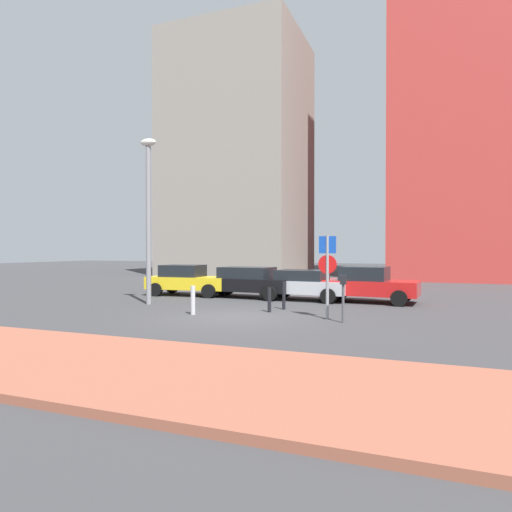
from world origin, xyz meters
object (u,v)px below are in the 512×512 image
traffic_bollard_near (269,300)px  traffic_bollard_far (284,296)px  parked_car_yellow (188,280)px  parked_car_red (367,284)px  street_lamp (148,207)px  traffic_bollard_mid (193,300)px  parked_car_black (247,281)px  parked_car_silver (303,284)px  parking_sign_post (327,267)px  parking_meter (343,292)px

traffic_bollard_near → traffic_bollard_far: (0.25, 0.89, 0.08)m
parked_car_yellow → parked_car_red: (8.52, 0.26, 0.01)m
parked_car_red → street_lamp: 9.65m
traffic_bollard_near → traffic_bollard_mid: 2.71m
parked_car_red → parked_car_yellow: bearing=-178.2°
parked_car_yellow → street_lamp: street_lamp is taller
parked_car_black → parked_car_silver: (2.67, -0.07, -0.04)m
street_lamp → traffic_bollard_near: 6.44m
parked_car_black → traffic_bollard_far: bearing=-49.3°
parked_car_silver → street_lamp: 7.36m
parked_car_black → parking_sign_post: parking_sign_post is taller
parked_car_silver → traffic_bollard_mid: parked_car_silver is taller
parked_car_yellow → parked_car_black: parked_car_yellow is taller
parking_sign_post → traffic_bollard_far: bearing=139.8°
parking_sign_post → parked_car_silver: bearing=113.8°
parked_car_red → parking_meter: (0.02, -5.70, 0.17)m
parked_car_silver → traffic_bollard_near: size_ratio=4.75×
parked_car_silver → parked_car_red: parked_car_red is taller
street_lamp → traffic_bollard_mid: 5.05m
parked_car_yellow → street_lamp: 4.90m
parked_car_red → parked_car_black: bearing=-178.4°
street_lamp → traffic_bollard_mid: bearing=-31.5°
parked_car_red → street_lamp: size_ratio=0.62×
parked_car_yellow → parked_car_red: parked_car_red is taller
parking_sign_post → traffic_bollard_mid: size_ratio=2.73×
parked_car_yellow → traffic_bollard_far: (5.93, -3.18, -0.25)m
parked_car_silver → parking_sign_post: parking_sign_post is taller
parked_car_black → traffic_bollard_mid: bearing=-86.7°
parking_sign_post → parked_car_red: bearing=83.5°
parking_meter → traffic_bollard_near: parking_meter is taller
parking_sign_post → street_lamp: street_lamp is taller
parking_sign_post → traffic_bollard_near: parking_sign_post is taller
traffic_bollard_far → street_lamp: bearing=-175.0°
parked_car_red → traffic_bollard_far: bearing=-126.9°
parked_car_black → traffic_bollard_near: (2.57, -4.18, -0.32)m
parking_sign_post → parking_meter: 1.11m
parked_car_silver → parking_meter: size_ratio=2.84×
parked_car_red → traffic_bollard_far: 4.32m
parked_car_yellow → street_lamp: bearing=-85.0°
parked_car_yellow → parked_car_silver: bearing=0.4°
street_lamp → traffic_bollard_near: size_ratio=7.76×
parked_car_black → parking_meter: (5.44, -5.54, 0.18)m
parked_car_black → parking_meter: size_ratio=3.14×
parked_car_black → traffic_bollard_far: size_ratio=4.41×
parked_car_silver → street_lamp: (-5.45, -3.72, 3.26)m
street_lamp → parking_sign_post: bearing=-8.9°
parked_car_yellow → parking_meter: size_ratio=2.84×
parked_car_black → parking_sign_post: 7.00m
parked_car_red → parking_meter: parked_car_red is taller
traffic_bollard_mid → traffic_bollard_far: bearing=43.9°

